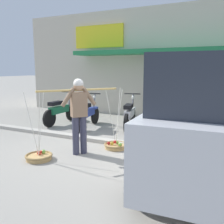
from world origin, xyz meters
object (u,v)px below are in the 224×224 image
fruit_basket_right_side (39,156)px  motorcycle_second_in_row (88,114)px  fruit_vendor (79,111)px  motorcycle_third_in_row (130,114)px  wooden_crate (168,131)px  motorcycle_nearest_shop (60,111)px  parked_truck (221,114)px  fruit_basket_left_side (116,145)px

fruit_basket_right_side → motorcycle_second_in_row: 3.07m
fruit_vendor → motorcycle_third_in_row: fruit_vendor is taller
motorcycle_third_in_row → wooden_crate: motorcycle_third_in_row is taller
fruit_basket_right_side → motorcycle_nearest_shop: 3.58m
fruit_vendor → parked_truck: size_ratio=0.35×
fruit_vendor → motorcycle_nearest_shop: size_ratio=0.93×
motorcycle_second_in_row → parked_truck: 4.64m
wooden_crate → motorcycle_third_in_row: bearing=161.4°
fruit_basket_right_side → motorcycle_second_in_row: (-0.61, 2.98, 0.38)m
fruit_basket_left_side → parked_truck: bearing=-14.3°
fruit_vendor → motorcycle_second_in_row: bearing=117.4°
fruit_basket_left_side → fruit_basket_right_side: same height
motorcycle_third_in_row → wooden_crate: size_ratio=4.08×
fruit_vendor → motorcycle_third_in_row: 2.83m
fruit_basket_right_side → motorcycle_second_in_row: fruit_basket_right_side is taller
fruit_basket_right_side → motorcycle_nearest_shop: bearing=120.2°
motorcycle_second_in_row → fruit_basket_right_side: bearing=-78.4°
fruit_vendor → motorcycle_nearest_shop: 3.38m
fruit_vendor → fruit_basket_left_side: (0.57, 0.71, -0.90)m
fruit_vendor → wooden_crate: bearing=58.6°
motorcycle_nearest_shop → motorcycle_second_in_row: bearing=-4.6°
fruit_basket_right_side → wooden_crate: fruit_basket_right_side is taller
motorcycle_nearest_shop → wooden_crate: bearing=-0.6°
motorcycle_second_in_row → wooden_crate: (2.60, 0.06, -0.29)m
wooden_crate → motorcycle_nearest_shop: bearing=179.4°
wooden_crate → motorcycle_second_in_row: bearing=-178.8°
fruit_basket_left_side → wooden_crate: bearing=62.1°
motorcycle_nearest_shop → wooden_crate: size_ratio=4.14×
motorcycle_nearest_shop → parked_truck: parked_truck is taller
wooden_crate → fruit_basket_left_side: bearing=-117.9°
fruit_vendor → fruit_basket_left_side: size_ratio=1.17×
fruit_basket_right_side → fruit_vendor: bearing=51.4°
parked_truck → wooden_crate: size_ratio=11.14×
fruit_basket_left_side → motorcycle_second_in_row: size_ratio=0.80×
motorcycle_nearest_shop → parked_truck: (5.23, -2.25, 0.68)m
fruit_vendor → fruit_basket_left_side: 1.28m
fruit_basket_right_side → motorcycle_third_in_row: size_ratio=0.81×
fruit_basket_left_side → wooden_crate: size_ratio=3.30×
fruit_basket_right_side → fruit_basket_left_side: bearing=51.4°
motorcycle_nearest_shop → motorcycle_third_in_row: size_ratio=1.01×
motorcycle_third_in_row → parked_truck: bearing=-43.6°
motorcycle_nearest_shop → wooden_crate: motorcycle_nearest_shop is taller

